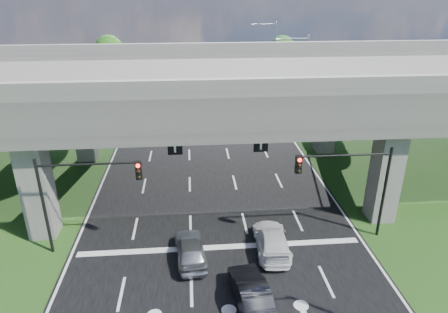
{
  "coord_description": "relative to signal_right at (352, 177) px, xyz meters",
  "views": [
    {
      "loc": [
        -1.52,
        -16.42,
        14.61
      ],
      "look_at": [
        0.7,
        9.22,
        3.52
      ],
      "focal_mm": 32.0,
      "sensor_mm": 36.0,
      "label": 1
    }
  ],
  "objects": [
    {
      "name": "tree_left_far",
      "position": [
        -20.78,
        38.06,
        0.95
      ],
      "size": [
        4.8,
        4.8,
        8.32
      ],
      "color": "black",
      "rests_on": "ground"
    },
    {
      "name": "overpass",
      "position": [
        -7.82,
        8.06,
        3.73
      ],
      "size": [
        80.0,
        15.0,
        10.0
      ],
      "color": "#393734",
      "rests_on": "ground"
    },
    {
      "name": "signal_left",
      "position": [
        -15.65,
        0.0,
        0.0
      ],
      "size": [
        5.76,
        0.54,
        6.0
      ],
      "color": "black",
      "rests_on": "ground"
    },
    {
      "name": "tree_right_far",
      "position": [
        4.22,
        40.06,
        0.63
      ],
      "size": [
        4.5,
        4.5,
        7.8
      ],
      "color": "black",
      "rests_on": "ground"
    },
    {
      "name": "streetlight_beyond",
      "position": [
        2.27,
        36.06,
        1.66
      ],
      "size": [
        3.38,
        0.25,
        10.0
      ],
      "color": "gray",
      "rests_on": "ground"
    },
    {
      "name": "signal_right",
      "position": [
        0.0,
        0.0,
        0.0
      ],
      "size": [
        5.76,
        0.54,
        6.0
      ],
      "color": "black",
      "rests_on": "ground"
    },
    {
      "name": "streetlight_far",
      "position": [
        2.27,
        20.06,
        1.66
      ],
      "size": [
        3.38,
        0.25,
        10.0
      ],
      "color": "gray",
      "rests_on": "ground"
    },
    {
      "name": "ground",
      "position": [
        -7.82,
        -3.94,
        -4.19
      ],
      "size": [
        160.0,
        160.0,
        0.0
      ],
      "primitive_type": "plane",
      "color": "#1E3F14",
      "rests_on": "ground"
    },
    {
      "name": "car_white",
      "position": [
        -4.84,
        -0.94,
        -3.49
      ],
      "size": [
        2.08,
        4.69,
        1.34
      ],
      "primitive_type": "imported",
      "rotation": [
        0.0,
        0.0,
        3.1
      ],
      "color": "silver",
      "rests_on": "road"
    },
    {
      "name": "tree_left_near",
      "position": [
        -21.78,
        22.06,
        0.63
      ],
      "size": [
        4.5,
        4.5,
        7.8
      ],
      "color": "black",
      "rests_on": "ground"
    },
    {
      "name": "car_silver",
      "position": [
        -9.62,
        -1.43,
        -3.46
      ],
      "size": [
        2.02,
        4.23,
        1.4
      ],
      "primitive_type": "imported",
      "rotation": [
        0.0,
        0.0,
        3.23
      ],
      "color": "#94979B",
      "rests_on": "road"
    },
    {
      "name": "tree_right_near",
      "position": [
        5.22,
        24.06,
        0.31
      ],
      "size": [
        4.2,
        4.2,
        7.28
      ],
      "color": "black",
      "rests_on": "ground"
    },
    {
      "name": "tree_right_mid",
      "position": [
        8.22,
        32.06,
        -0.01
      ],
      "size": [
        3.91,
        3.9,
        6.76
      ],
      "color": "black",
      "rests_on": "ground"
    },
    {
      "name": "car_dark",
      "position": [
        -6.7,
        -5.17,
        -3.45
      ],
      "size": [
        1.99,
        4.41,
        1.41
      ],
      "primitive_type": "imported",
      "rotation": [
        0.0,
        0.0,
        3.26
      ],
      "color": "black",
      "rests_on": "road"
    },
    {
      "name": "road",
      "position": [
        -7.82,
        6.06,
        -4.17
      ],
      "size": [
        18.0,
        120.0,
        0.03
      ],
      "primitive_type": "cube",
      "color": "black",
      "rests_on": "ground"
    },
    {
      "name": "tree_left_mid",
      "position": [
        -24.78,
        30.06,
        -0.01
      ],
      "size": [
        3.91,
        3.9,
        6.76
      ],
      "color": "black",
      "rests_on": "ground"
    }
  ]
}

